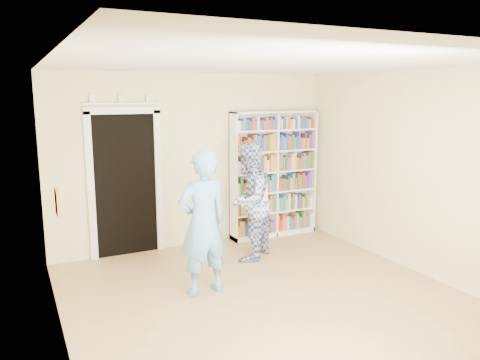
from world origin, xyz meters
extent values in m
plane|color=#A87E51|center=(0.00, 0.00, 0.00)|extent=(5.00, 5.00, 0.00)
plane|color=white|center=(0.00, 0.00, 2.70)|extent=(5.00, 5.00, 0.00)
plane|color=#F4E7A8|center=(0.00, 2.50, 1.35)|extent=(4.50, 0.00, 4.50)
plane|color=#F4E7A8|center=(-2.25, 0.00, 1.35)|extent=(0.00, 5.00, 5.00)
plane|color=#F4E7A8|center=(2.25, 0.00, 1.35)|extent=(0.00, 5.00, 5.00)
cube|color=white|center=(1.35, 2.34, 1.05)|extent=(1.53, 0.29, 2.10)
cube|color=white|center=(1.35, 2.34, 1.05)|extent=(0.02, 0.29, 2.10)
cube|color=black|center=(-1.10, 2.48, 1.05)|extent=(0.90, 0.03, 2.10)
cube|color=white|center=(-1.60, 2.47, 1.05)|extent=(0.10, 0.06, 2.20)
cube|color=white|center=(-0.60, 2.47, 1.05)|extent=(0.10, 0.06, 2.20)
cube|color=white|center=(-1.10, 2.47, 2.15)|extent=(1.10, 0.06, 0.10)
cube|color=white|center=(-1.10, 2.46, 2.25)|extent=(1.10, 0.08, 0.02)
cube|color=brown|center=(-2.23, 0.20, 1.40)|extent=(0.03, 0.25, 0.25)
imported|color=#64A4DE|center=(-0.60, 0.67, 0.88)|extent=(0.68, 0.49, 1.75)
imported|color=#2F4491|center=(0.45, 1.51, 0.85)|extent=(1.05, 1.02, 1.71)
cube|color=white|center=(0.54, 1.33, 0.99)|extent=(0.20, 0.05, 0.29)
camera|label=1|loc=(-2.59, -4.33, 2.40)|focal=35.00mm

